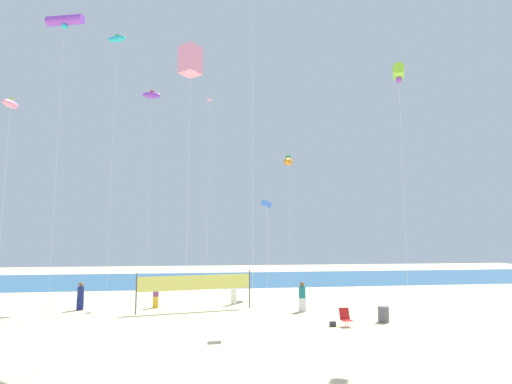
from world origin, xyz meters
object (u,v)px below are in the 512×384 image
object	(u,v)px
beach_handbag	(333,324)
kite_cyan_inflatable	(117,40)
kite_violet_tube	(65,21)
trash_barrel	(383,314)
beachgoer_teal_shirt	(302,296)
volleyball_net	(196,284)
kite_pink_box	(190,61)
kite_blue_diamond	(267,204)
beachgoer_navy_shirt	(81,295)
beachgoer_plum_shirt	(156,294)
kite_lime_tube	(398,74)
kite_violet_inflatable	(152,96)
folding_beach_chair	(345,317)
kite_orange_inflatable	(288,162)
kite_pink_diamond	(209,111)
kite_pink_inflatable	(10,104)
beachgoer_white_shirt	(234,292)

from	to	relation	value
beach_handbag	kite_cyan_inflatable	xyz separation A→B (m)	(-12.42, 7.29, 17.86)
kite_violet_tube	trash_barrel	bearing A→B (deg)	-12.74
beachgoer_teal_shirt	trash_barrel	world-z (taller)	beachgoer_teal_shirt
volleyball_net	kite_violet_tube	xyz separation A→B (m)	(-8.27, -1.13, 16.13)
kite_pink_box	kite_violet_tube	world-z (taller)	kite_violet_tube
kite_cyan_inflatable	kite_blue_diamond	distance (m)	16.35
beachgoer_navy_shirt	beachgoer_teal_shirt	world-z (taller)	beachgoer_teal_shirt
beach_handbag	beachgoer_plum_shirt	bearing A→B (deg)	141.20
beachgoer_teal_shirt	kite_lime_tube	world-z (taller)	kite_lime_tube
kite_violet_inflatable	beachgoer_teal_shirt	bearing A→B (deg)	-38.66
folding_beach_chair	kite_violet_inflatable	world-z (taller)	kite_violet_inflatable
kite_orange_inflatable	kite_pink_box	bearing A→B (deg)	-119.81
folding_beach_chair	trash_barrel	size ratio (longest dim) A/B	1.10
beach_handbag	kite_violet_inflatable	world-z (taller)	kite_violet_inflatable
beachgoer_teal_shirt	kite_pink_diamond	world-z (taller)	kite_pink_diamond
trash_barrel	kite_pink_inflatable	xyz separation A→B (m)	(-21.10, 4.56, 12.04)
kite_blue_diamond	kite_pink_box	bearing A→B (deg)	-161.50
folding_beach_chair	kite_violet_tube	size ratio (longest dim) A/B	0.05
folding_beach_chair	volleyball_net	bearing A→B (deg)	160.63
folding_beach_chair	beach_handbag	size ratio (longest dim) A/B	2.84
folding_beach_chair	kite_pink_box	bearing A→B (deg)	-155.32
trash_barrel	volleyball_net	world-z (taller)	volleyball_net
beachgoer_white_shirt	kite_violet_inflatable	xyz separation A→B (m)	(-6.35, 4.70, 15.29)
beachgoer_white_shirt	folding_beach_chair	xyz separation A→B (m)	(4.86, -8.12, -0.40)
kite_pink_inflatable	folding_beach_chair	bearing A→B (deg)	-15.74
beachgoer_teal_shirt	kite_pink_box	distance (m)	15.15
kite_blue_diamond	kite_orange_inflatable	size ratio (longest dim) A/B	0.55
beachgoer_teal_shirt	trash_barrel	xyz separation A→B (m)	(3.39, -3.93, -0.56)
beachgoer_navy_shirt	kite_blue_diamond	xyz separation A→B (m)	(10.73, -6.79, 5.31)
kite_blue_diamond	trash_barrel	bearing A→B (deg)	0.97
beachgoer_teal_shirt	trash_barrel	distance (m)	5.22
beachgoer_plum_shirt	kite_blue_diamond	xyz separation A→B (m)	(6.11, -6.95, 5.38)
beach_handbag	kite_pink_diamond	size ratio (longest dim) A/B	0.02
beachgoer_white_shirt	kite_violet_tube	xyz separation A→B (m)	(-10.89, -3.31, 16.89)
folding_beach_chair	volleyball_net	distance (m)	9.62
beachgoer_teal_shirt	trash_barrel	size ratio (longest dim) A/B	2.24
trash_barrel	kite_violet_tube	xyz separation A→B (m)	(-18.17, 4.11, 17.35)
kite_pink_diamond	kite_violet_inflatable	xyz separation A→B (m)	(-4.73, -1.03, 0.74)
beachgoer_navy_shirt	beachgoer_white_shirt	xyz separation A→B (m)	(9.79, 0.73, -0.06)
beachgoer_navy_shirt	volleyball_net	bearing A→B (deg)	129.80
kite_orange_inflatable	kite_cyan_inflatable	bearing A→B (deg)	-152.97
trash_barrel	kite_lime_tube	world-z (taller)	kite_lime_tube
kite_violet_tube	kite_pink_inflatable	bearing A→B (deg)	171.12
beachgoer_white_shirt	beachgoer_plum_shirt	bearing A→B (deg)	-168.30
beachgoer_navy_shirt	kite_pink_inflatable	size ratio (longest dim) A/B	0.13
beachgoer_navy_shirt	beachgoer_plum_shirt	xyz separation A→B (m)	(4.62, 0.16, -0.07)
kite_blue_diamond	kite_pink_inflatable	distance (m)	16.68
kite_cyan_inflatable	kite_blue_diamond	xyz separation A→B (m)	(9.18, -6.72, -11.75)
beachgoer_teal_shirt	kite_pink_inflatable	bearing A→B (deg)	160.34
beachgoer_plum_shirt	kite_cyan_inflatable	world-z (taller)	kite_cyan_inflatable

